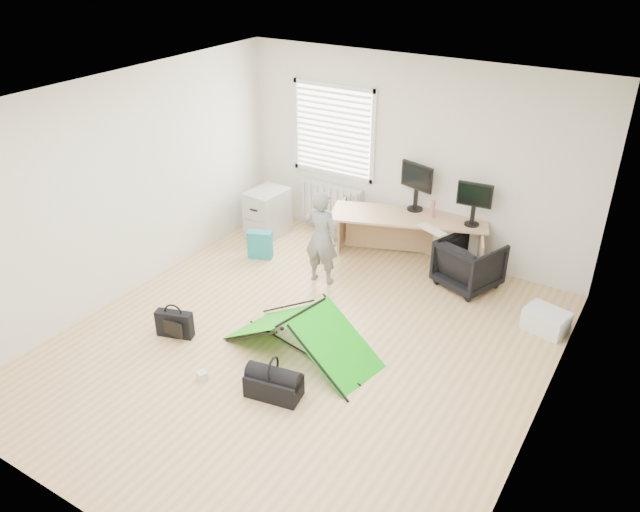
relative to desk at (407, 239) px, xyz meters
The scene contains 18 objects.
ground 2.40m from the desk, 94.13° to the right, with size 5.50×5.50×0.00m, color tan.
back_wall 1.08m from the desk, 114.45° to the left, with size 5.00×0.02×2.70m, color silver.
window 1.85m from the desk, 166.19° to the left, with size 1.20×0.06×1.20m, color silver.
radiator 1.41m from the desk, 167.78° to the left, with size 1.00×0.12×0.60m, color silver.
desk is the anchor object (origin of this frame).
filing_cabinet 2.14m from the desk, behind, with size 0.45×0.61×0.71m, color #AAADB0.
monitor_left 0.63m from the desk, 93.72° to the left, with size 0.50×0.11×0.48m, color black.
monitor_right 1.00m from the desk, 11.63° to the left, with size 0.45×0.10×0.43m, color black.
keyboard 0.62m from the desk, 30.48° to the right, with size 0.42×0.14×0.02m, color beige.
thermos 0.56m from the desk, 21.71° to the left, with size 0.07×0.07×0.24m, color #AC6069.
office_chair 0.95m from the desk, 10.04° to the right, with size 0.68×0.70×0.64m, color black.
person 1.30m from the desk, 125.18° to the right, with size 0.46×0.30×1.26m, color slate.
kite 2.47m from the desk, 92.44° to the right, with size 1.68×0.74×0.52m, color #16BC11, non-canonical shape.
storage_crate 2.16m from the desk, 17.55° to the right, with size 0.47×0.33×0.26m, color white.
tote_bag 2.02m from the desk, 152.27° to the right, with size 0.33×0.15×0.39m, color teal.
laptop_bag 3.31m from the desk, 116.81° to the right, with size 0.42×0.13×0.31m, color black.
white_box 3.47m from the desk, 102.05° to the right, with size 0.09×0.09×0.09m, color silver.
duffel_bag 3.20m from the desk, 89.20° to the right, with size 0.54×0.28×0.24m, color black.
Camera 1 is at (3.12, -4.66, 4.15)m, focal length 35.00 mm.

